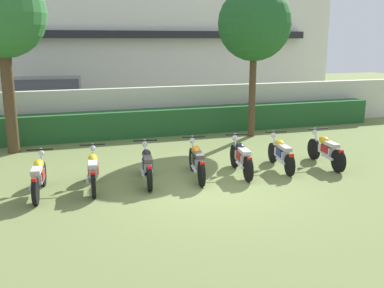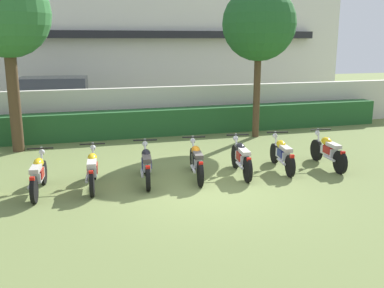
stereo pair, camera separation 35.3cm
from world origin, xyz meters
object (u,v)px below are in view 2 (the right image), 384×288
parked_car (58,100)px  motorcycle_in_row_2 (146,164)px  motorcycle_in_row_4 (241,157)px  motorcycle_in_row_0 (38,174)px  motorcycle_in_row_3 (196,161)px  tree_near_inspector (6,16)px  motorcycle_in_row_6 (328,151)px  tree_far_side (259,24)px  motorcycle_in_row_5 (282,154)px  motorcycle_in_row_1 (93,169)px

parked_car → motorcycle_in_row_2: (2.02, -8.98, -0.49)m
motorcycle_in_row_4 → parked_car: bearing=34.5°
motorcycle_in_row_0 → motorcycle_in_row_3: 3.76m
tree_near_inspector → motorcycle_in_row_6: bearing=-27.5°
tree_far_side → motorcycle_in_row_5: (-1.06, -4.02, -3.47)m
motorcycle_in_row_0 → motorcycle_in_row_3: (3.76, 0.09, 0.01)m
tree_near_inspector → motorcycle_in_row_4: 8.02m
motorcycle_in_row_5 → motorcycle_in_row_6: size_ratio=0.96×
motorcycle_in_row_2 → motorcycle_in_row_3: (1.26, -0.03, 0.00)m
motorcycle_in_row_0 → motorcycle_in_row_6: (7.49, 0.01, 0.01)m
motorcycle_in_row_0 → motorcycle_in_row_2: (2.49, 0.12, 0.00)m
motorcycle_in_row_1 → motorcycle_in_row_0: bearing=99.5°
parked_car → motorcycle_in_row_5: size_ratio=2.53×
motorcycle_in_row_2 → motorcycle_in_row_6: bearing=-83.2°
motorcycle_in_row_6 → parked_car: bearing=42.9°
motorcycle_in_row_1 → motorcycle_in_row_2: size_ratio=0.99×
parked_car → tree_far_side: (6.75, -4.96, 2.97)m
tree_far_side → motorcycle_in_row_1: 8.05m
motorcycle_in_row_2 → motorcycle_in_row_4: size_ratio=1.02×
motorcycle_in_row_5 → motorcycle_in_row_2: bearing=99.3°
tree_near_inspector → motorcycle_in_row_0: 5.69m
parked_car → motorcycle_in_row_0: size_ratio=2.51×
motorcycle_in_row_2 → motorcycle_in_row_4: (2.45, -0.10, 0.01)m
tree_near_inspector → motorcycle_in_row_2: size_ratio=2.85×
motorcycle_in_row_3 → motorcycle_in_row_6: motorcycle_in_row_6 is taller
parked_car → motorcycle_in_row_0: parked_car is taller
tree_near_inspector → tree_far_side: 8.00m
tree_near_inspector → motorcycle_in_row_1: 5.93m
tree_far_side → motorcycle_in_row_5: size_ratio=2.80×
tree_far_side → motorcycle_in_row_2: 7.11m
parked_car → motorcycle_in_row_6: size_ratio=2.43×
motorcycle_in_row_6 → motorcycle_in_row_1: bearing=94.7°
tree_near_inspector → motorcycle_in_row_5: 8.89m
motorcycle_in_row_5 → tree_near_inspector: bearing=68.2°
motorcycle_in_row_1 → motorcycle_in_row_6: bearing=-84.2°
motorcycle_in_row_1 → motorcycle_in_row_4: size_ratio=1.01×
motorcycle_in_row_3 → motorcycle_in_row_5: bearing=-80.0°
motorcycle_in_row_1 → motorcycle_in_row_3: size_ratio=0.98×
tree_far_side → tree_near_inspector: bearing=178.8°
motorcycle_in_row_3 → parked_car: bearing=29.1°
tree_far_side → motorcycle_in_row_5: bearing=-104.8°
motorcycle_in_row_0 → motorcycle_in_row_4: bearing=-82.9°
tree_far_side → motorcycle_in_row_1: tree_far_side is taller
tree_near_inspector → motorcycle_in_row_2: (3.27, -4.19, -3.64)m
parked_car → motorcycle_in_row_3: parked_car is taller
motorcycle_in_row_3 → motorcycle_in_row_5: size_ratio=1.04×
tree_far_side → motorcycle_in_row_0: 9.02m
motorcycle_in_row_5 → parked_car: bearing=41.6°
tree_near_inspector → tree_far_side: size_ratio=1.05×
tree_near_inspector → motorcycle_in_row_1: tree_near_inspector is taller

